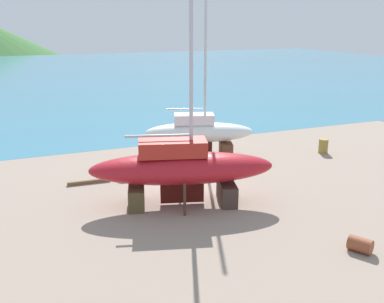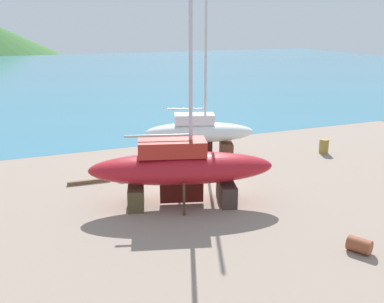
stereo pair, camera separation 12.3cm
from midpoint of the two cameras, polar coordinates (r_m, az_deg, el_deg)
ground_plane at (r=20.76m, az=1.51°, el=-6.39°), size 41.35×41.35×0.00m
sea_water at (r=73.89m, az=-16.46°, el=9.48°), size 153.59×90.43×0.01m
sailboat_far_slipway at (r=19.82m, az=-1.57°, el=-2.03°), size 8.58×4.51×13.72m
sailboat_small_center at (r=26.96m, az=0.77°, el=2.53°), size 6.85×3.96×11.49m
worker at (r=25.51m, az=-2.68°, el=0.04°), size 0.31×0.47×1.67m
barrel_rust_near at (r=17.46m, az=20.64°, el=-11.16°), size 0.88×0.99×0.55m
barrel_ochre at (r=29.27m, az=16.43°, el=0.68°), size 0.68×0.68×0.91m
barrel_tar_black at (r=24.10m, az=-8.64°, el=-2.47°), size 1.05×1.07×0.65m
timber_short_cross at (r=23.52m, az=-13.26°, el=-3.82°), size 2.21×0.27×0.18m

